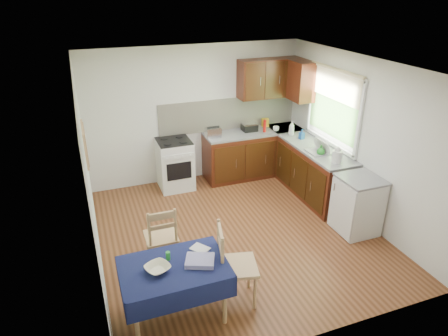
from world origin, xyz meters
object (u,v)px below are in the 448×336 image
object	(u,v)px
chair_near	(233,263)
kettle	(337,156)
toaster	(213,132)
sandwich_press	(249,127)
chair_far	(162,235)
dining_table	(174,274)
dish_rack	(321,151)

from	to	relation	value
chair_near	kettle	distance (m)	2.63
toaster	sandwich_press	size ratio (longest dim) A/B	1.01
toaster	sandwich_press	world-z (taller)	toaster
sandwich_press	kettle	bearing A→B (deg)	-73.46
chair_far	dining_table	bearing A→B (deg)	87.43
toaster	dish_rack	distance (m)	1.94
chair_far	chair_near	xyz separation A→B (m)	(0.64, -0.90, 0.05)
toaster	dish_rack	xyz separation A→B (m)	(1.46, -1.27, -0.07)
dish_rack	kettle	distance (m)	0.46
sandwich_press	dish_rack	bearing A→B (deg)	-66.99
dining_table	chair_far	distance (m)	0.92
chair_near	kettle	bearing A→B (deg)	-46.62
toaster	kettle	size ratio (longest dim) A/B	1.03
dish_rack	sandwich_press	bearing A→B (deg)	96.94
chair_near	kettle	xyz separation A→B (m)	(2.24, 1.30, 0.48)
chair_near	sandwich_press	size ratio (longest dim) A/B	3.78
dining_table	chair_far	world-z (taller)	chair_far
dining_table	kettle	world-z (taller)	kettle
chair_far	kettle	xyz separation A→B (m)	(2.88, 0.41, 0.53)
dish_rack	chair_near	bearing A→B (deg)	-162.07
sandwich_press	dining_table	bearing A→B (deg)	-129.26
chair_near	toaster	world-z (taller)	toaster
dining_table	sandwich_press	world-z (taller)	sandwich_press
dining_table	dish_rack	size ratio (longest dim) A/B	2.55
chair_far	kettle	size ratio (longest dim) A/B	3.48
dining_table	dish_rack	bearing A→B (deg)	48.49
toaster	chair_far	bearing A→B (deg)	-148.80
kettle	dish_rack	bearing A→B (deg)	87.49
chair_far	chair_near	bearing A→B (deg)	125.99
chair_far	sandwich_press	world-z (taller)	sandwich_press
chair_near	chair_far	bearing A→B (deg)	48.61
toaster	chair_near	bearing A→B (deg)	-129.58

